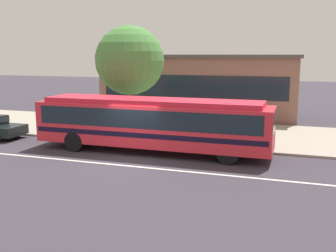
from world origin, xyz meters
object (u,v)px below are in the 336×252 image
(pedestrian_waiting_near_sign, at_px, (193,120))
(bus_stop_sign, at_px, (223,118))
(street_tree_near_stop, at_px, (130,61))
(transit_bus, at_px, (152,121))
(pedestrian_walking_along_curb, at_px, (119,120))

(pedestrian_waiting_near_sign, height_order, bus_stop_sign, bus_stop_sign)
(pedestrian_waiting_near_sign, distance_m, street_tree_near_stop, 5.40)
(bus_stop_sign, bearing_deg, street_tree_near_stop, 159.13)
(transit_bus, distance_m, pedestrian_waiting_near_sign, 3.60)
(pedestrian_waiting_near_sign, distance_m, bus_stop_sign, 2.60)
(pedestrian_walking_along_curb, distance_m, street_tree_near_stop, 3.72)
(transit_bus, relative_size, pedestrian_waiting_near_sign, 6.77)
(bus_stop_sign, height_order, street_tree_near_stop, street_tree_near_stop)
(transit_bus, xyz_separation_m, bus_stop_sign, (3.22, 1.81, 0.06))
(pedestrian_waiting_near_sign, xyz_separation_m, pedestrian_walking_along_curb, (-4.23, -0.77, -0.06))
(pedestrian_waiting_near_sign, bearing_deg, bus_stop_sign, -37.52)
(pedestrian_waiting_near_sign, relative_size, street_tree_near_stop, 0.27)
(transit_bus, xyz_separation_m, pedestrian_walking_along_curb, (-3.04, 2.60, -0.48))
(street_tree_near_stop, bearing_deg, pedestrian_walking_along_curb, -91.61)
(transit_bus, bearing_deg, pedestrian_walking_along_curb, 139.40)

